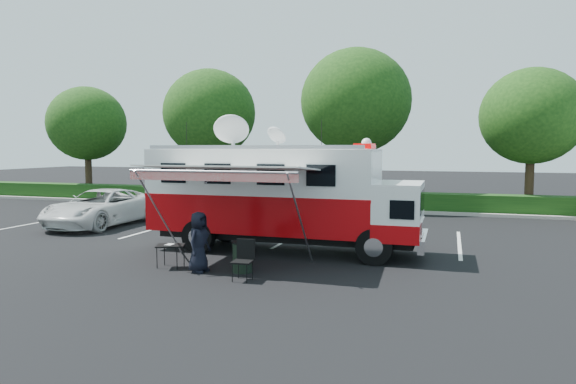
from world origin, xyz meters
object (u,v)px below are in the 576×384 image
object	(u,v)px
command_truck	(281,196)
folding_table	(170,246)
white_suv	(102,226)
trash_bin	(242,257)

from	to	relation	value
command_truck	folding_table	size ratio (longest dim) A/B	9.72
white_suv	folding_table	distance (m)	9.16
white_suv	folding_table	size ratio (longest dim) A/B	6.17
folding_table	trash_bin	xyz separation A→B (m)	(2.13, 0.13, -0.18)
command_truck	folding_table	xyz separation A→B (m)	(-2.24, -3.13, -1.22)
trash_bin	folding_table	bearing A→B (deg)	-176.50
command_truck	trash_bin	size ratio (longest dim) A/B	10.56
command_truck	trash_bin	bearing A→B (deg)	-92.20
white_suv	folding_table	world-z (taller)	white_suv
command_truck	folding_table	world-z (taller)	command_truck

